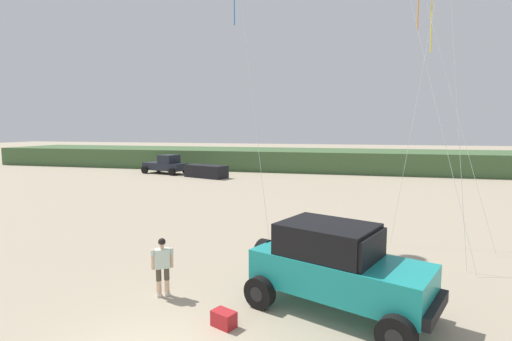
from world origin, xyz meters
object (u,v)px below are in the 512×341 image
person_watching (162,264)px  jeep (337,266)px  cooler_box (224,319)px  distant_pickup (166,165)px  distant_sedan (206,171)px

person_watching → jeep: bearing=3.4°
jeep → person_watching: (-4.75, -0.28, -0.26)m
person_watching → cooler_box: 2.60m
jeep → cooler_box: 3.10m
distant_pickup → jeep: bearing=-54.9°
person_watching → distant_sedan: person_watching is taller
distant_pickup → distant_sedan: (5.26, -1.95, -0.34)m
jeep → distant_sedan: bearing=118.6°
jeep → distant_pickup: size_ratio=1.01×
cooler_box → distant_pickup: distant_pickup is taller
jeep → person_watching: 4.77m
jeep → distant_sedan: 27.93m
jeep → distant_sedan: jeep is taller
cooler_box → distant_pickup: bearing=143.8°
cooler_box → distant_sedan: size_ratio=0.13×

